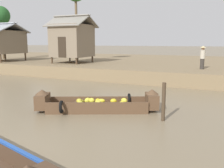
{
  "coord_description": "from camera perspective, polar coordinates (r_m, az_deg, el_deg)",
  "views": [
    {
      "loc": [
        5.5,
        -3.06,
        2.9
      ],
      "look_at": [
        1.24,
        6.49,
        1.05
      ],
      "focal_mm": 38.58,
      "sensor_mm": 36.0,
      "label": 1
    }
  ],
  "objects": [
    {
      "name": "palm_tree_far",
      "position": [
        30.63,
        -24.93,
        14.38
      ],
      "size": [
        2.1,
        2.1,
        5.88
      ],
      "color": "brown",
      "rests_on": "riverbank_strip"
    },
    {
      "name": "stilt_house_mid_left",
      "position": [
        22.98,
        -9.39,
        10.25
      ],
      "size": [
        3.71,
        3.75,
        4.34
      ],
      "color": "#4C3826",
      "rests_on": "riverbank_strip"
    },
    {
      "name": "stilt_house_left",
      "position": [
        27.05,
        -24.63,
        9.16
      ],
      "size": [
        4.0,
        4.06,
        3.79
      ],
      "color": "#4C3826",
      "rests_on": "riverbank_strip"
    },
    {
      "name": "ground_plane",
      "position": [
        14.46,
        1.21,
        -1.55
      ],
      "size": [
        300.0,
        300.0,
        0.0
      ],
      "primitive_type": "plane",
      "color": "#7A6B51"
    },
    {
      "name": "mooring_post",
      "position": [
        9.05,
        12.12,
        -4.16
      ],
      "size": [
        0.14,
        0.14,
        1.43
      ],
      "primitive_type": "cylinder",
      "color": "#423323",
      "rests_on": "ground"
    },
    {
      "name": "banana_boat",
      "position": [
        10.25,
        -3.5,
        -4.65
      ],
      "size": [
        5.02,
        3.0,
        0.92
      ],
      "color": "brown",
      "rests_on": "ground"
    },
    {
      "name": "riverbank_strip",
      "position": [
        26.13,
        11.86,
        4.47
      ],
      "size": [
        160.0,
        20.0,
        0.95
      ],
      "primitive_type": "cube",
      "color": "#7F6B4C",
      "rests_on": "ground"
    },
    {
      "name": "vendor_person",
      "position": [
        18.4,
        20.67,
        6.18
      ],
      "size": [
        0.44,
        0.44,
        1.66
      ],
      "color": "#332D28",
      "rests_on": "riverbank_strip"
    }
  ]
}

